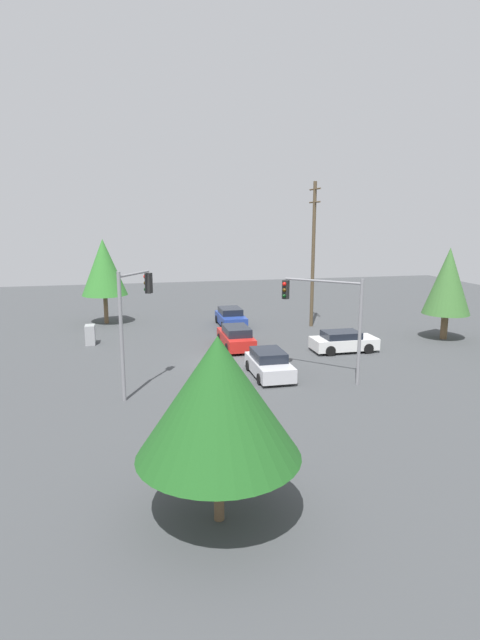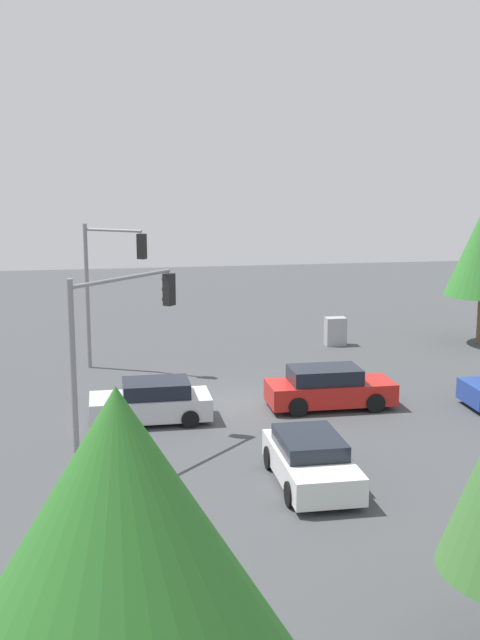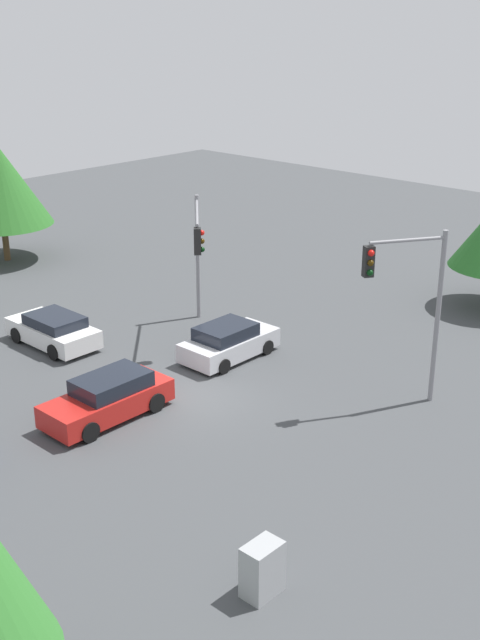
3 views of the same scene
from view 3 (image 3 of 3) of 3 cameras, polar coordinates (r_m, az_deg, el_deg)
name	(u,v)px [view 3 (image 3 of 3)]	position (r m, az deg, el deg)	size (l,w,h in m)	color
ground_plane	(195,398)	(29.39, -3.26, -5.54)	(80.00, 80.00, 0.00)	#424447
sedan_silver	(229,342)	(32.35, -0.82, -1.57)	(4.16, 2.01, 1.46)	silver
sedan_red	(108,398)	(28.04, -9.35, -5.50)	(4.63, 1.96, 1.53)	red
sedan_white	(53,330)	(34.48, -13.13, -0.71)	(2.03, 4.32, 1.37)	silver
traffic_signal_main	(411,291)	(27.86, 12.08, 2.01)	(2.63, 1.76, 6.33)	gray
traffic_signal_cross	(198,245)	(33.97, -3.01, 5.35)	(3.35, 3.46, 5.69)	gray
electrical_cabinet	(262,569)	(20.06, 1.59, -17.31)	(0.99, 0.66, 1.39)	#9EA0A3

